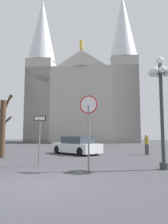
{
  "coord_description": "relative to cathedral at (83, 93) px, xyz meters",
  "views": [
    {
      "loc": [
        2.17,
        -6.53,
        1.53
      ],
      "look_at": [
        -1.13,
        18.92,
        4.23
      ],
      "focal_mm": 34.52,
      "sensor_mm": 36.0,
      "label": 1
    }
  ],
  "objects": [
    {
      "name": "pedestrian_walking",
      "position": [
        8.54,
        -26.16,
        -9.13
      ],
      "size": [
        0.32,
        0.32,
        1.59
      ],
      "color": "black",
      "rests_on": "ground"
    },
    {
      "name": "stop_sign",
      "position": [
        4.89,
        -34.17,
        -7.81
      ],
      "size": [
        0.79,
        0.2,
        3.24
      ],
      "color": "slate",
      "rests_on": "ground"
    },
    {
      "name": "ground_plane",
      "position": [
        3.72,
        -36.88,
        -10.08
      ],
      "size": [
        120.0,
        120.0,
        0.0
      ],
      "primitive_type": "plane",
      "color": "#38383D"
    },
    {
      "name": "street_lamp",
      "position": [
        8.14,
        -33.35,
        -6.58
      ],
      "size": [
        1.14,
        1.14,
        5.13
      ],
      "color": "#2D3833",
      "rests_on": "ground"
    },
    {
      "name": "parked_car_near_white",
      "position": [
        3.09,
        -26.44,
        -9.42
      ],
      "size": [
        4.36,
        4.12,
        1.39
      ],
      "color": "silver",
      "rests_on": "ground"
    },
    {
      "name": "bare_tree",
      "position": [
        -1.43,
        -29.66,
        -7.99
      ],
      "size": [
        1.17,
        0.79,
        4.34
      ],
      "color": "#473323",
      "rests_on": "ground"
    },
    {
      "name": "cathedral",
      "position": [
        0.0,
        0.0,
        0.0
      ],
      "size": [
        22.25,
        11.86,
        30.6
      ],
      "color": "#ADA89E",
      "rests_on": "ground"
    },
    {
      "name": "one_way_arrow_sign",
      "position": [
        2.34,
        -33.11,
        -8.52
      ],
      "size": [
        0.67,
        0.11,
        2.46
      ],
      "color": "slate",
      "rests_on": "ground"
    }
  ]
}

